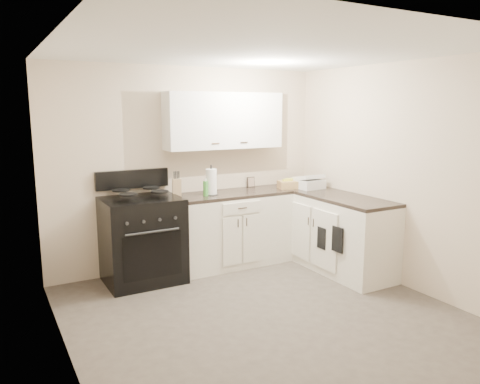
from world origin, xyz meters
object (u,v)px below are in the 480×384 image
wicker_basket (290,185)px  countertop_grill (309,184)px  stove (142,242)px  paper_towel (211,182)px  knife_block (177,188)px

wicker_basket → countertop_grill: size_ratio=0.92×
stove → paper_towel: 1.10m
stove → countertop_grill: countertop_grill is taller
wicker_basket → stove: bearing=178.0°
knife_block → stove: bearing=-155.5°
stove → paper_towel: size_ratio=3.28×
stove → paper_towel: bearing=0.4°
countertop_grill → stove: bearing=172.4°
stove → knife_block: bearing=8.9°
knife_block → wicker_basket: knife_block is taller
stove → knife_block: 0.76m
countertop_grill → knife_block: bearing=168.7°
knife_block → paper_towel: bearing=6.5°
paper_towel → wicker_basket: size_ratio=1.06×
paper_towel → knife_block: bearing=170.9°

